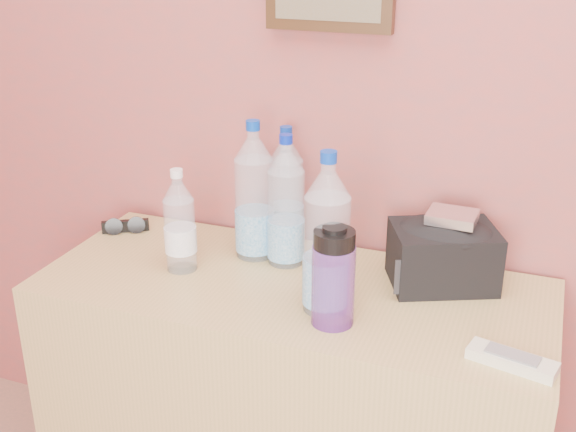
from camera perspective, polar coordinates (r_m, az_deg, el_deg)
The scene contains 11 objects.
dresser at distance 1.87m, azimuth 0.28°, elevation -15.41°, with size 1.18×0.49×0.74m, color tan.
pet_large_a at distance 1.75m, azimuth -2.68°, elevation 1.46°, with size 0.09×0.09×0.34m.
pet_large_b at distance 1.81m, azimuth -0.15°, elevation 1.72°, with size 0.09×0.09×0.31m.
pet_large_c at distance 1.71m, azimuth -0.16°, elevation 0.67°, with size 0.09×0.09×0.32m.
pet_large_d at distance 1.50m, azimuth 3.07°, elevation -2.09°, with size 0.10×0.10×0.36m.
pet_small at distance 1.71m, azimuth -8.55°, elevation -0.80°, with size 0.07×0.07×0.25m.
nalgene_bottle at distance 1.47m, azimuth 3.61°, elevation -4.79°, with size 0.09×0.09×0.22m.
sunglasses at distance 1.98m, azimuth -12.72°, elevation -0.78°, with size 0.12×0.05×0.03m, color black, non-canonical shape.
ac_remote at distance 1.45m, azimuth 17.28°, elevation -10.84°, with size 0.17×0.05×0.02m, color white.
toiletry_bag at distance 1.67m, azimuth 12.17°, elevation -2.86°, with size 0.23×0.17×0.16m, color black, non-canonical shape.
foil_packet at distance 1.64m, azimuth 12.85°, elevation -0.06°, with size 0.11×0.09×0.02m, color silver.
Camera 1 is at (0.06, 0.35, 1.52)m, focal length 45.00 mm.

